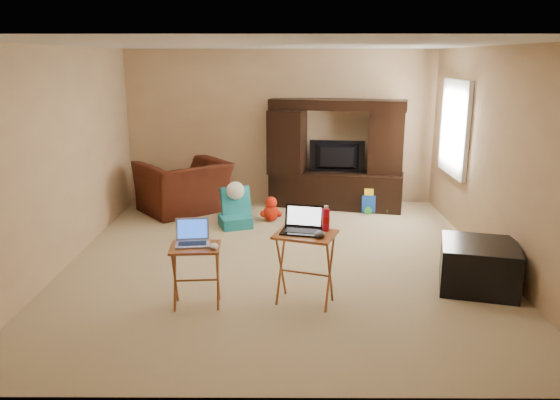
{
  "coord_description": "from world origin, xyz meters",
  "views": [
    {
      "loc": [
        0.03,
        -6.17,
        2.36
      ],
      "look_at": [
        0.0,
        -0.2,
        0.8
      ],
      "focal_mm": 35.0,
      "sensor_mm": 36.0,
      "label": 1
    }
  ],
  "objects_px": {
    "push_toy": "(378,199)",
    "laptop_right": "(301,221)",
    "television": "(337,157)",
    "ottoman": "(479,266)",
    "tray_table_left": "(196,276)",
    "mouse_left": "(214,246)",
    "child_rocker": "(235,208)",
    "water_bottle": "(326,220)",
    "entertainment_center": "(336,154)",
    "recliner": "(184,187)",
    "laptop_left": "(192,233)",
    "plush_toy": "(271,209)",
    "mouse_right": "(320,234)",
    "tray_table_right": "(305,268)"
  },
  "relations": [
    {
      "from": "mouse_left",
      "to": "mouse_right",
      "type": "distance_m",
      "value": 1.0
    },
    {
      "from": "television",
      "to": "child_rocker",
      "type": "height_order",
      "value": "television"
    },
    {
      "from": "recliner",
      "to": "mouse_right",
      "type": "relative_size",
      "value": 8.37
    },
    {
      "from": "entertainment_center",
      "to": "television",
      "type": "height_order",
      "value": "entertainment_center"
    },
    {
      "from": "push_toy",
      "to": "water_bottle",
      "type": "xyz_separation_m",
      "value": [
        -1.08,
        -3.25,
        0.63
      ]
    },
    {
      "from": "recliner",
      "to": "tray_table_right",
      "type": "xyz_separation_m",
      "value": [
        1.77,
        -3.31,
        -0.04
      ]
    },
    {
      "from": "tray_table_right",
      "to": "mouse_right",
      "type": "height_order",
      "value": "mouse_right"
    },
    {
      "from": "entertainment_center",
      "to": "plush_toy",
      "type": "distance_m",
      "value": 1.47
    },
    {
      "from": "plush_toy",
      "to": "child_rocker",
      "type": "bearing_deg",
      "value": -148.87
    },
    {
      "from": "ottoman",
      "to": "tray_table_left",
      "type": "bearing_deg",
      "value": -171.19
    },
    {
      "from": "tray_table_left",
      "to": "mouse_left",
      "type": "distance_m",
      "value": 0.39
    },
    {
      "from": "tray_table_right",
      "to": "laptop_right",
      "type": "height_order",
      "value": "laptop_right"
    },
    {
      "from": "recliner",
      "to": "child_rocker",
      "type": "height_order",
      "value": "recliner"
    },
    {
      "from": "tray_table_left",
      "to": "mouse_right",
      "type": "relative_size",
      "value": 4.18
    },
    {
      "from": "child_rocker",
      "to": "laptop_right",
      "type": "xyz_separation_m",
      "value": [
        0.86,
        -2.49,
        0.56
      ]
    },
    {
      "from": "entertainment_center",
      "to": "ottoman",
      "type": "xyz_separation_m",
      "value": [
        1.2,
        -3.23,
        -0.62
      ]
    },
    {
      "from": "child_rocker",
      "to": "water_bottle",
      "type": "relative_size",
      "value": 2.54
    },
    {
      "from": "entertainment_center",
      "to": "recliner",
      "type": "relative_size",
      "value": 1.72
    },
    {
      "from": "ottoman",
      "to": "mouse_left",
      "type": "relative_size",
      "value": 6.09
    },
    {
      "from": "entertainment_center",
      "to": "push_toy",
      "type": "height_order",
      "value": "entertainment_center"
    },
    {
      "from": "television",
      "to": "ottoman",
      "type": "height_order",
      "value": "television"
    },
    {
      "from": "recliner",
      "to": "tray_table_right",
      "type": "distance_m",
      "value": 3.75
    },
    {
      "from": "water_bottle",
      "to": "ottoman",
      "type": "bearing_deg",
      "value": 10.33
    },
    {
      "from": "tray_table_left",
      "to": "laptop_right",
      "type": "bearing_deg",
      "value": 1.34
    },
    {
      "from": "mouse_left",
      "to": "laptop_left",
      "type": "bearing_deg",
      "value": 155.56
    },
    {
      "from": "recliner",
      "to": "plush_toy",
      "type": "relative_size",
      "value": 3.3
    },
    {
      "from": "recliner",
      "to": "child_rocker",
      "type": "relative_size",
      "value": 2.18
    },
    {
      "from": "laptop_right",
      "to": "tray_table_right",
      "type": "bearing_deg",
      "value": -13.91
    },
    {
      "from": "push_toy",
      "to": "mouse_left",
      "type": "relative_size",
      "value": 4.34
    },
    {
      "from": "plush_toy",
      "to": "laptop_right",
      "type": "height_order",
      "value": "laptop_right"
    },
    {
      "from": "tray_table_left",
      "to": "tray_table_right",
      "type": "relative_size",
      "value": 0.85
    },
    {
      "from": "television",
      "to": "ottoman",
      "type": "bearing_deg",
      "value": 118.21
    },
    {
      "from": "laptop_right",
      "to": "water_bottle",
      "type": "height_order",
      "value": "laptop_right"
    },
    {
      "from": "laptop_right",
      "to": "mouse_right",
      "type": "xyz_separation_m",
      "value": [
        0.17,
        -0.14,
        -0.09
      ]
    },
    {
      "from": "push_toy",
      "to": "laptop_right",
      "type": "height_order",
      "value": "laptop_right"
    },
    {
      "from": "television",
      "to": "plush_toy",
      "type": "bearing_deg",
      "value": 43.47
    },
    {
      "from": "laptop_left",
      "to": "water_bottle",
      "type": "height_order",
      "value": "water_bottle"
    },
    {
      "from": "television",
      "to": "laptop_left",
      "type": "height_order",
      "value": "television"
    },
    {
      "from": "tray_table_left",
      "to": "laptop_left",
      "type": "distance_m",
      "value": 0.43
    },
    {
      "from": "mouse_left",
      "to": "tray_table_right",
      "type": "bearing_deg",
      "value": 9.2
    },
    {
      "from": "plush_toy",
      "to": "mouse_left",
      "type": "xyz_separation_m",
      "value": [
        -0.47,
        -2.96,
        0.45
      ]
    },
    {
      "from": "entertainment_center",
      "to": "laptop_left",
      "type": "distance_m",
      "value": 4.04
    },
    {
      "from": "plush_toy",
      "to": "water_bottle",
      "type": "bearing_deg",
      "value": -77.79
    },
    {
      "from": "plush_toy",
      "to": "laptop_left",
      "type": "relative_size",
      "value": 1.16
    },
    {
      "from": "ottoman",
      "to": "mouse_right",
      "type": "height_order",
      "value": "mouse_right"
    },
    {
      "from": "ottoman",
      "to": "tray_table_left",
      "type": "height_order",
      "value": "tray_table_left"
    },
    {
      "from": "child_rocker",
      "to": "mouse_left",
      "type": "relative_size",
      "value": 4.53
    },
    {
      "from": "child_rocker",
      "to": "push_toy",
      "type": "xyz_separation_m",
      "value": [
        2.18,
        0.82,
        -0.08
      ]
    },
    {
      "from": "mouse_right",
      "to": "child_rocker",
      "type": "bearing_deg",
      "value": 111.41
    },
    {
      "from": "ottoman",
      "to": "tray_table_left",
      "type": "distance_m",
      "value": 2.93
    }
  ]
}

